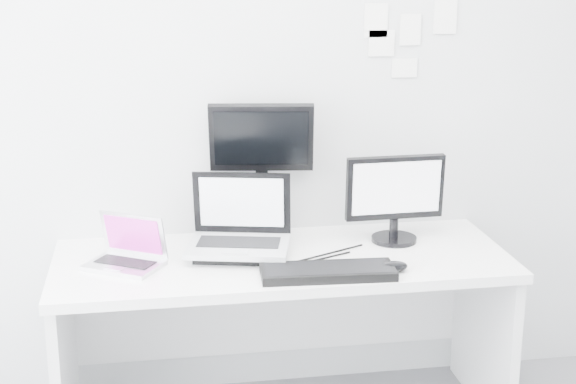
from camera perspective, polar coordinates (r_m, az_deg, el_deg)
The scene contains 14 objects.
back_wall at distance 3.61m, azimuth -1.27°, elevation 6.93°, with size 3.60×3.60×0.00m, color #B6B9BB.
desk at distance 3.57m, azimuth -0.37°, elevation -9.79°, with size 1.80×0.70×0.73m, color white.
macbook at distance 3.33m, azimuth -10.90°, elevation -3.26°, with size 0.28×0.21×0.21m, color silver.
speaker at distance 3.65m, azimuth -4.11°, elevation -1.58°, with size 0.09×0.09×0.18m, color black.
dell_laptop at distance 3.37m, azimuth -3.33°, elevation -1.69°, with size 0.39×0.31×0.33m, color #B8BAC0.
rear_monitor at distance 3.61m, azimuth -1.76°, elevation 1.65°, with size 0.43×0.16×0.59m, color black.
samsung_monitor at distance 3.57m, azimuth 7.13°, elevation -0.38°, with size 0.41×0.19×0.38m, color black.
keyboard at distance 3.22m, azimuth 2.65°, elevation -5.30°, with size 0.50×0.18×0.03m, color black.
mouse at distance 3.28m, azimuth 6.96°, elevation -4.95°, with size 0.12×0.08×0.04m, color black.
wall_note_0 at distance 3.66m, azimuth 5.84°, elevation 11.24°, with size 0.10×0.00×0.14m, color white.
wall_note_1 at distance 3.70m, azimuth 8.11°, elevation 10.60°, with size 0.09×0.00×0.13m, color white.
wall_note_2 at distance 3.75m, azimuth 10.37°, elevation 11.33°, with size 0.10×0.00×0.14m, color white.
wall_note_3 at distance 3.72m, azimuth 7.71°, elevation 8.14°, with size 0.11×0.00×0.08m, color white.
wall_note_4 at distance 3.67m, azimuth 6.21°, elevation 9.76°, with size 0.11×0.00×0.11m, color white.
Camera 1 is at (-0.50, -1.93, 1.90)m, focal length 53.71 mm.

